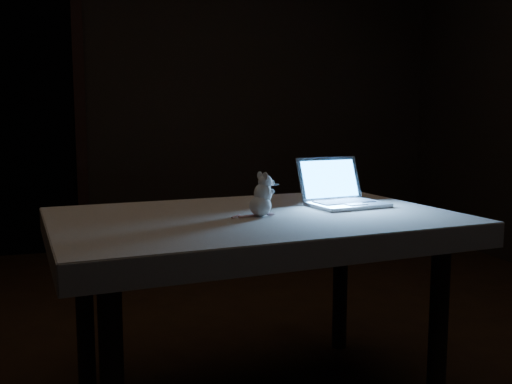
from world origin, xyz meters
name	(u,v)px	position (x,y,z in m)	size (l,w,h in m)	color
back_wall	(162,79)	(0.00, 2.50, 1.30)	(4.50, 0.04, 2.60)	black
doorway	(9,109)	(-1.10, 2.50, 1.06)	(1.06, 0.36, 2.13)	black
table	(255,311)	(-0.03, -0.13, 0.33)	(1.25, 0.80, 0.67)	black
tablecloth	(282,224)	(0.07, -0.13, 0.64)	(1.33, 0.88, 0.08)	beige
laptop	(348,182)	(0.35, -0.06, 0.77)	(0.27, 0.24, 0.18)	#BCBDC2
plush_mouse	(260,194)	(-0.02, -0.17, 0.75)	(0.11, 0.11, 0.15)	white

